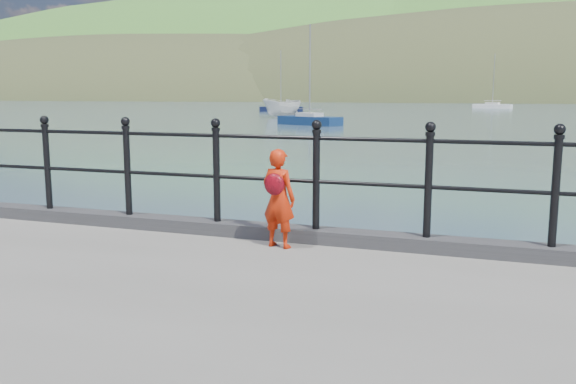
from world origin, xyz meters
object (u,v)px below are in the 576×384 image
at_px(sailboat_left, 281,109).
at_px(sailboat_port, 310,121).
at_px(railing, 265,166).
at_px(sailboat_deep, 492,106).
at_px(child, 278,198).
at_px(launch_white, 282,108).

bearing_deg(sailboat_left, sailboat_port, -89.11).
xyz_separation_m(railing, sailboat_deep, (0.87, 101.73, -1.48)).
bearing_deg(railing, child, -50.78).
height_order(sailboat_port, sailboat_deep, sailboat_deep).
height_order(child, sailboat_left, sailboat_left).
bearing_deg(railing, sailboat_left, 109.79).
bearing_deg(sailboat_port, launch_white, 141.90).
distance_m(launch_white, sailboat_left, 19.89).
bearing_deg(launch_white, sailboat_left, 136.93).
height_order(railing, sailboat_port, sailboat_port).
xyz_separation_m(launch_white, sailboat_left, (-6.92, 18.63, -0.67)).
bearing_deg(sailboat_port, railing, -49.45).
xyz_separation_m(launch_white, sailboat_deep, (20.59, 46.32, -0.67)).
bearing_deg(sailboat_left, launch_white, -92.45).
bearing_deg(sailboat_left, sailboat_deep, 22.37).
bearing_deg(railing, sailboat_port, 106.58).
relative_size(child, launch_white, 0.20).
xyz_separation_m(child, sailboat_port, (-12.65, 41.88, -1.20)).
height_order(railing, sailboat_left, sailboat_left).
xyz_separation_m(railing, child, (0.29, -0.36, -0.29)).
bearing_deg(sailboat_port, sailboat_left, 137.68).
distance_m(sailboat_left, sailboat_deep, 39.03).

